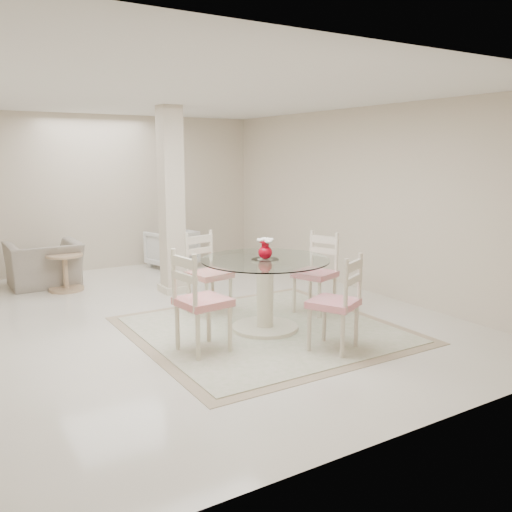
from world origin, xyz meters
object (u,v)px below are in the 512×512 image
armchair_white (172,249)px  dining_chair_east (318,267)px  recliner_taupe (44,264)px  red_vase (266,248)px  dining_chair_south (340,296)px  side_table (66,274)px  dining_table (265,294)px  dining_chair_north (206,267)px  dining_chair_west (196,294)px  column (171,201)px

armchair_white → dining_chair_east: bearing=81.4°
recliner_taupe → armchair_white: recliner_taupe is taller
armchair_white → red_vase: bearing=66.6°
dining_chair_south → side_table: dining_chair_south is taller
dining_table → dining_chair_north: size_ratio=1.27×
dining_chair_east → recliner_taupe: size_ratio=1.09×
dining_chair_north → recliner_taupe: 3.04m
red_vase → dining_chair_west: (-1.00, -0.26, -0.35)m
dining_table → dining_chair_south: bearing=-73.7°
dining_table → dining_chair_east: (0.99, 0.28, 0.17)m
red_vase → dining_chair_north: 1.09m
red_vase → side_table: red_vase is taller
dining_chair_west → dining_chair_south: (1.28, -0.72, -0.03)m
column → dining_table: column is taller
side_table → dining_chair_west: bearing=-80.9°
column → dining_chair_west: column is taller
dining_chair_west → armchair_white: dining_chair_west is taller
dining_chair_east → armchair_white: bearing=167.6°
dining_table → dining_chair_west: dining_chair_west is taller
dining_chair_north → recliner_taupe: dining_chair_north is taller
dining_chair_east → column: bearing=-169.5°
dining_table → armchair_white: 3.95m
dining_chair_east → recliner_taupe: 4.33m
dining_table → side_table: 3.52m
dining_chair_north → recliner_taupe: size_ratio=1.10×
dining_chair_west → dining_table: bearing=-82.5°
column → dining_chair_west: size_ratio=2.26×
dining_table → armchair_white: (0.50, 3.92, -0.09)m
armchair_white → dining_chair_west: bearing=54.2°
column → dining_chair_west: 2.74m
column → armchair_white: column is taller
dining_table → recliner_taupe: 4.03m
column → dining_table: 2.44m
dining_table → recliner_taupe: size_ratio=1.40×
column → dining_table: bearing=-85.4°
column → red_vase: bearing=-85.3°
dining_table → dining_chair_north: 1.04m
column → dining_table: size_ratio=1.84×
column → dining_chair_north: bearing=-93.9°
recliner_taupe → dining_chair_east: bearing=128.4°
dining_chair_east → armchair_white: size_ratio=1.53×
red_vase → side_table: 3.59m
dining_chair_south → side_table: bearing=-92.9°
column → recliner_taupe: size_ratio=2.57×
armchair_white → side_table: (-2.04, -0.76, -0.08)m
red_vase → armchair_white: 4.00m
dining_chair_west → side_table: (-0.55, 3.42, -0.37)m
dining_table → recliner_taupe: dining_table is taller
column → dining_chair_north: (-0.09, -1.27, -0.74)m
column → armchair_white: (0.68, 1.66, -1.01)m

